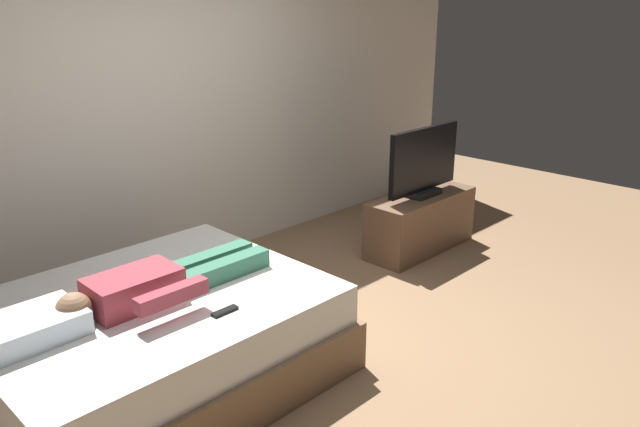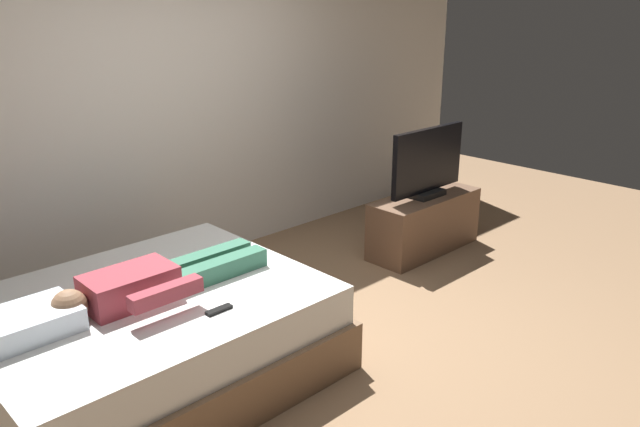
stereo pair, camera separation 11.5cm
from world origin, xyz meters
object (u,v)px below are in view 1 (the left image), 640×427
person (157,284)px  remote (225,311)px  bed (153,340)px  tv_stand (420,222)px  tv (424,163)px  pillow (30,327)px

person → remote: (0.15, -0.40, -0.07)m
remote → bed: bearing=111.5°
tv_stand → tv: bearing=0.0°
tv → tv_stand: bearing=0.0°
bed → tv: size_ratio=2.17×
bed → pillow: bearing=180.0°
pillow → person: 0.67m
bed → pillow: 0.72m
bed → remote: bearing=-68.5°
tv → bed: bearing=-177.9°
bed → tv: (2.71, 0.10, 0.52)m
pillow → tv_stand: 3.37m
remote → tv_stand: (2.53, 0.56, -0.30)m
tv → remote: bearing=-167.6°
person → pillow: bearing=175.5°
remote → person: bearing=110.5°
tv_stand → pillow: bearing=-178.3°
bed → remote: 0.57m
remote → tv: tv is taller
bed → tv: tv is taller
person → tv: 2.69m
person → tv_stand: bearing=3.2°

